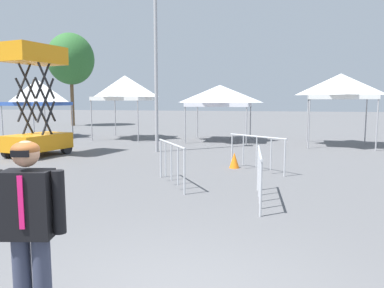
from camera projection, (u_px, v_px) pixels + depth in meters
canopy_tent_behind_center at (38, 93)px, 20.77m from camera, size 2.79×2.79×3.30m
canopy_tent_behind_right at (125, 88)px, 20.06m from camera, size 2.92×2.92×3.47m
canopy_tent_far_right at (220, 96)px, 19.08m from camera, size 3.19×3.19×2.91m
canopy_tent_left_of_center at (341, 87)px, 16.88m from camera, size 3.02×3.02×3.34m
scissor_lift at (37, 123)px, 13.95m from camera, size 1.82×2.53×4.16m
person_foreground at (29, 225)px, 3.23m from camera, size 0.64×0.32×1.78m
light_pole_near_lift at (156, 37)px, 14.65m from camera, size 0.36×0.36×8.15m
tree_behind_tents_left at (71, 59)px, 30.21m from camera, size 3.81×3.81×7.61m
crowd_barrier_by_lift at (257, 146)px, 10.94m from camera, size 1.73×1.27×1.08m
crowd_barrier_near_person at (260, 167)px, 7.62m from camera, size 0.21×2.10×1.08m
crowd_barrier_mid_lot at (171, 155)px, 9.15m from camera, size 1.20×1.78×1.08m
traffic_cone_near_barrier at (234, 160)px, 11.54m from camera, size 0.32×0.32×0.49m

